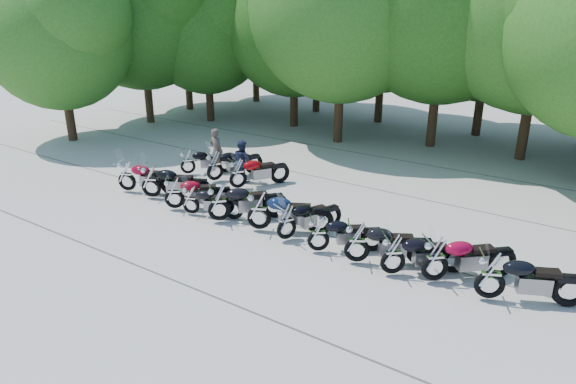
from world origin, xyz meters
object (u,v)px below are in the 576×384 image
Objects in this scene: motorcycle_7 at (319,233)px; motorcycle_12 at (188,161)px; motorcycle_11 at (491,274)px; motorcycle_5 at (259,209)px; motorcycle_8 at (357,241)px; motorcycle_2 at (174,192)px; motorcycle_13 at (215,165)px; motorcycle_14 at (238,172)px; motorcycle_3 at (191,199)px; motorcycle_10 at (436,258)px; motorcycle_1 at (151,180)px; rider_0 at (217,151)px; rider_1 at (242,161)px; motorcycle_9 at (393,253)px; motorcycle_4 at (219,202)px; motorcycle_6 at (287,221)px; motorcycle_0 at (126,175)px.

motorcycle_7 reaches higher than motorcycle_12.
motorcycle_5 is at bearing 63.42° from motorcycle_11.
motorcycle_2 is at bearing 59.86° from motorcycle_8.
motorcycle_13 reaches higher than motorcycle_14.
motorcycle_3 is 2.77m from motorcycle_14.
motorcycle_14 is at bearing 30.40° from motorcycle_10.
rider_0 is at bearing -26.19° from motorcycle_1.
motorcycle_2 is 0.96× the size of motorcycle_14.
rider_0 is 1.13× the size of rider_1.
motorcycle_5 reaches higher than motorcycle_14.
motorcycle_9 is at bearing -169.69° from motorcycle_14.
motorcycle_7 is at bearing -136.84° from motorcycle_4.
motorcycle_6 is 1.22× the size of rider_0.
motorcycle_5 is (4.84, -0.05, 0.02)m from motorcycle_1.
motorcycle_4 is at bearing 140.48° from rider_0.
motorcycle_1 is 3.40m from motorcycle_4.
motorcycle_11 reaches higher than motorcycle_14.
motorcycle_0 is 10.57m from motorcycle_9.
motorcycle_2 is at bearing -127.40° from motorcycle_1.
motorcycle_1 is at bearing 61.73° from motorcycle_3.
motorcycle_2 is 0.93× the size of motorcycle_11.
motorcycle_4 reaches higher than motorcycle_7.
motorcycle_0 is 0.98× the size of motorcycle_11.
motorcycle_1 is at bearing 63.41° from motorcycle_11.
motorcycle_14 is (0.51, 2.74, 0.02)m from motorcycle_2.
motorcycle_10 is (5.49, 0.01, -0.03)m from motorcycle_5.
motorcycle_11 is at bearing -128.81° from motorcycle_2.
motorcycle_0 is at bearing 62.75° from motorcycle_5.
motorcycle_8 is 1.06m from motorcycle_9.
motorcycle_1 is at bearing 38.99° from motorcycle_2.
motorcycle_0 is 1.06× the size of motorcycle_6.
motorcycle_0 is 1.01× the size of motorcycle_14.
motorcycle_12 is 0.88× the size of motorcycle_14.
motorcycle_10 is 1.50× the size of rider_1.
motorcycle_0 reaches higher than motorcycle_3.
motorcycle_14 is at bearing 21.69° from motorcycle_5.
rider_1 is (0.82, 0.68, 0.13)m from motorcycle_13.
motorcycle_6 is 3.41m from motorcycle_9.
motorcycle_4 is 8.28m from motorcycle_11.
motorcycle_4 is 1.06× the size of motorcycle_14.
motorcycle_13 reaches higher than motorcycle_0.
motorcycle_11 reaches higher than motorcycle_8.
motorcycle_12 is (-0.80, 2.64, -0.11)m from motorcycle_1.
motorcycle_0 is 4.65m from motorcycle_4.
motorcycle_6 is (3.69, 0.16, 0.07)m from motorcycle_3.
motorcycle_0 is 4.34m from rider_1.
motorcycle_3 is at bearing 25.86° from motorcycle_6.
motorcycle_9 is at bearing 174.57° from rider_1.
motorcycle_12 is (-6.71, 2.78, -0.05)m from motorcycle_6.
motorcycle_10 is at bearing -165.73° from motorcycle_14.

